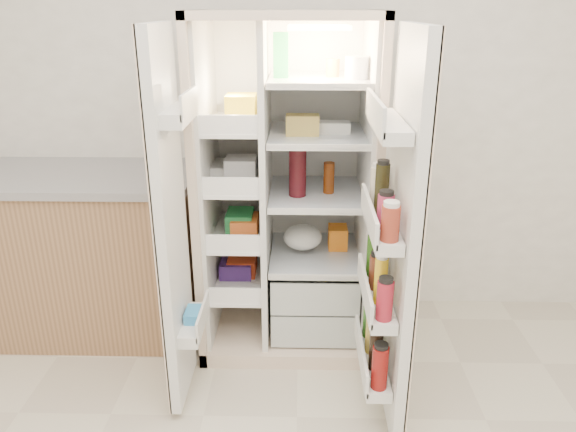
{
  "coord_description": "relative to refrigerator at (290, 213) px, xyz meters",
  "views": [
    {
      "loc": [
        0.01,
        -1.17,
        1.82
      ],
      "look_at": [
        -0.05,
        1.25,
        0.88
      ],
      "focal_mm": 34.0,
      "sensor_mm": 36.0,
      "label": 1
    }
  ],
  "objects": [
    {
      "name": "freezer_door",
      "position": [
        -0.51,
        -0.6,
        0.15
      ],
      "size": [
        0.15,
        0.4,
        1.72
      ],
      "color": "silver",
      "rests_on": "floor"
    },
    {
      "name": "wall_back",
      "position": [
        0.05,
        0.35,
        0.61
      ],
      "size": [
        4.0,
        0.02,
        2.7
      ],
      "primitive_type": "cube",
      "color": "white",
      "rests_on": "floor"
    },
    {
      "name": "refrigerator",
      "position": [
        0.0,
        0.0,
        0.0
      ],
      "size": [
        0.92,
        0.7,
        1.8
      ],
      "color": "beige",
      "rests_on": "floor"
    },
    {
      "name": "kitchen_counter",
      "position": [
        -1.18,
        0.02,
        -0.26
      ],
      "size": [
        1.33,
        0.71,
        0.96
      ],
      "color": "#99714C",
      "rests_on": "floor"
    },
    {
      "name": "fridge_door",
      "position": [
        0.47,
        -0.7,
        0.12
      ],
      "size": [
        0.17,
        0.58,
        1.72
      ],
      "color": "silver",
      "rests_on": "floor"
    }
  ]
}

